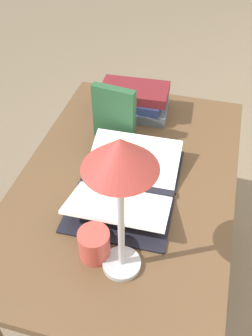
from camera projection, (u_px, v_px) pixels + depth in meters
The scene contains 7 objects.
ground_plane at pixel (127, 286), 1.86m from camera, with size 12.00×12.00×0.00m, color #70604C.
reading_desk at pixel (127, 200), 1.41m from camera, with size 1.17×0.76×0.76m.
open_book at pixel (127, 184), 1.28m from camera, with size 0.48×0.35×0.08m.
book_stack_tall at pixel (134, 101), 1.59m from camera, with size 0.21×0.30×0.12m.
book_standing_upright at pixel (114, 114), 1.42m from camera, with size 0.06×0.17×0.23m.
reading_lamp at pixel (120, 167), 0.81m from camera, with size 0.17×0.17×0.47m.
coffee_mug at pixel (94, 244), 1.07m from camera, with size 0.12×0.09×0.10m.
Camera 1 is at (0.91, 0.24, 1.70)m, focal length 40.00 mm.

